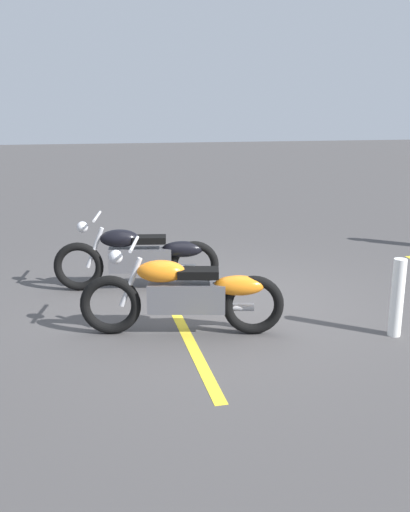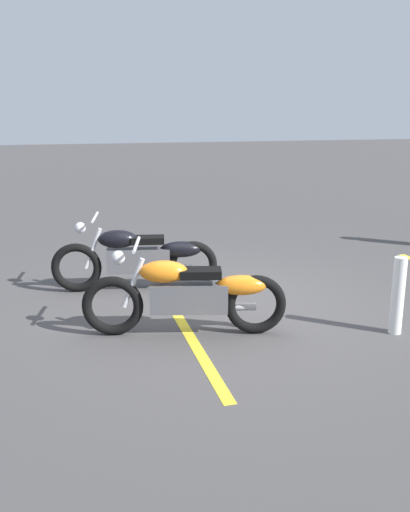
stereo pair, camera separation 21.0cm
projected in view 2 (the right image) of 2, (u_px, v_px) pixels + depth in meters
name	position (u px, v px, depth m)	size (l,w,h in m)	color
ground_plane	(219.00, 305.00, 7.13)	(60.00, 60.00, 0.00)	#474444
motorcycle_bright_foreground	(190.00, 294.00, 6.12)	(2.21, 0.69, 1.04)	black
motorcycle_dark_foreground	(139.00, 257.00, 7.58)	(2.22, 0.63, 1.04)	black
bollard_post	(398.00, 296.00, 6.15)	(0.14, 0.14, 0.87)	white
parking_stripe_near	(188.00, 333.00, 6.25)	(3.20, 0.12, 0.01)	yellow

